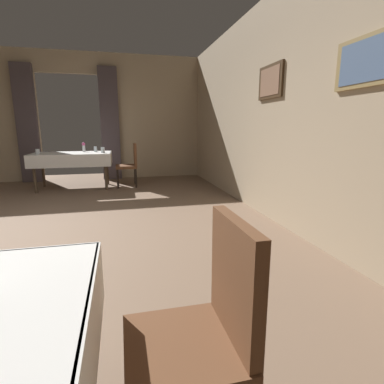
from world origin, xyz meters
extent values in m
plane|color=#7A604C|center=(0.00, 0.00, 0.00)|extent=(10.08, 10.08, 0.00)
cube|color=tan|center=(3.20, 0.00, 1.50)|extent=(0.12, 8.40, 3.00)
cube|color=#997F4C|center=(3.12, -1.40, 1.79)|extent=(0.03, 0.63, 0.42)
cube|color=slate|center=(3.11, -1.40, 1.79)|extent=(0.01, 0.51, 0.34)
cube|color=#47331E|center=(3.12, 0.20, 1.86)|extent=(0.03, 0.62, 0.44)
cube|color=#8C664C|center=(3.11, 0.20, 1.86)|extent=(0.01, 0.51, 0.36)
cube|color=tan|center=(1.95, 4.20, 1.50)|extent=(2.50, 0.12, 3.00)
cube|color=tan|center=(0.00, 4.20, 2.75)|extent=(1.40, 0.12, 0.50)
cube|color=#4C4247|center=(-0.92, 4.06, 1.33)|extent=(0.44, 0.14, 2.67)
cube|color=#4C4247|center=(0.92, 4.06, 1.33)|extent=(0.44, 0.14, 2.67)
cylinder|color=#4C3D2D|center=(0.90, -2.40, 0.35)|extent=(0.06, 0.06, 0.71)
cube|color=white|center=(1.01, -2.73, 0.62)|extent=(0.02, 0.86, 0.26)
cylinder|color=#4C3D2D|center=(-0.52, 2.64, 0.35)|extent=(0.06, 0.06, 0.71)
cylinder|color=#4C3D2D|center=(0.82, 2.64, 0.35)|extent=(0.06, 0.06, 0.71)
cylinder|color=#4C3D2D|center=(-0.52, 3.32, 0.35)|extent=(0.06, 0.06, 0.71)
cylinder|color=#4C3D2D|center=(0.82, 3.32, 0.35)|extent=(0.06, 0.06, 0.71)
cube|color=#4C3D2D|center=(0.15, 2.98, 0.72)|extent=(1.49, 0.84, 0.03)
cube|color=white|center=(0.15, 2.98, 0.74)|extent=(1.55, 0.90, 0.01)
cube|color=white|center=(0.15, 2.53, 0.62)|extent=(1.55, 0.02, 0.25)
cube|color=white|center=(0.15, 3.43, 0.62)|extent=(1.55, 0.02, 0.25)
cube|color=white|center=(-0.63, 2.98, 0.62)|extent=(0.02, 0.90, 0.25)
cube|color=white|center=(0.93, 2.98, 0.62)|extent=(0.02, 0.90, 0.25)
cylinder|color=black|center=(1.13, -2.47, 0.21)|extent=(0.04, 0.04, 0.42)
cylinder|color=black|center=(1.51, -2.47, 0.21)|extent=(0.04, 0.04, 0.42)
cube|color=brown|center=(1.32, -2.66, 0.43)|extent=(0.44, 0.44, 0.06)
cube|color=brown|center=(1.52, -2.66, 0.69)|extent=(0.05, 0.42, 0.48)
cylinder|color=black|center=(1.05, 2.75, 0.21)|extent=(0.04, 0.04, 0.42)
cylinder|color=black|center=(1.05, 3.13, 0.21)|extent=(0.04, 0.04, 0.42)
cylinder|color=black|center=(1.43, 2.75, 0.21)|extent=(0.04, 0.04, 0.42)
cylinder|color=black|center=(1.43, 3.13, 0.21)|extent=(0.04, 0.04, 0.42)
cube|color=brown|center=(1.24, 2.94, 0.43)|extent=(0.44, 0.44, 0.06)
cube|color=brown|center=(1.44, 2.94, 0.69)|extent=(0.05, 0.42, 0.48)
cylinder|color=silver|center=(0.36, 3.24, 0.82)|extent=(0.06, 0.06, 0.13)
sphere|color=#D84C8C|center=(0.36, 3.24, 0.91)|extent=(0.07, 0.07, 0.07)
cylinder|color=silver|center=(0.61, 3.14, 0.81)|extent=(0.06, 0.06, 0.12)
cylinder|color=silver|center=(-0.46, 2.85, 0.80)|extent=(0.08, 0.08, 0.10)
cylinder|color=silver|center=(0.78, 2.84, 0.81)|extent=(0.08, 0.08, 0.12)
camera|label=1|loc=(1.13, -3.62, 1.25)|focal=27.77mm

